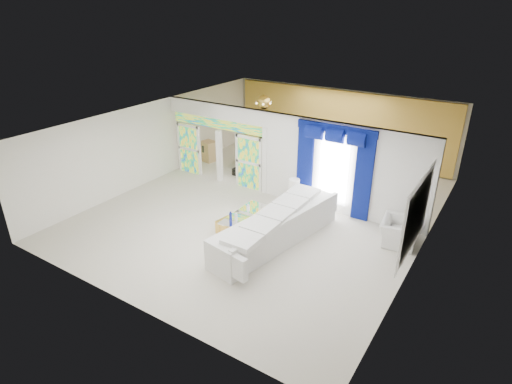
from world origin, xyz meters
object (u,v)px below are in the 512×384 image
Objects in this scene: coffee_table at (244,220)px; armchair at (398,232)px; console_table at (301,203)px; grand_piano at (264,154)px; white_sofa at (277,229)px.

coffee_table is 1.66× the size of armchair.
coffee_table is 1.46× the size of console_table.
coffee_table is 4.59m from armchair.
console_table is 0.69× the size of grand_piano.
white_sofa is at bearing -12.53° from coffee_table.
white_sofa is 3.50m from armchair.
armchair is 7.40m from grand_piano.
armchair reaches higher than console_table.
console_table is at bearing 64.44° from coffee_table.
grand_piano is at bearing 115.18° from coffee_table.
coffee_table is (-1.35, 0.30, -0.23)m from white_sofa.
console_table is 1.13× the size of armchair.
white_sofa is at bearing -80.61° from console_table.
armchair is at bearing -23.35° from grand_piano.
armchair is 0.61× the size of grand_piano.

